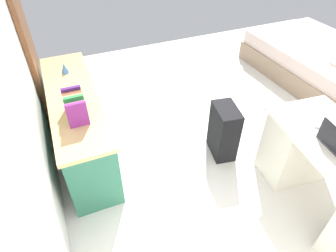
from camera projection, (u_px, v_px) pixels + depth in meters
ground_plane at (269, 138)px, 3.45m from camera, size 5.85×5.85×0.00m
wall_back at (6, 83)px, 1.88m from camera, size 4.07×0.10×2.69m
door_wooden at (27, 39)px, 3.16m from camera, size 0.88×0.05×2.04m
desk at (335, 183)px, 2.46m from camera, size 1.50×0.80×0.75m
credenza at (79, 123)px, 3.09m from camera, size 1.80×0.48×0.73m
bed at (317, 60)px, 4.42m from camera, size 1.97×1.50×0.58m
suitcase_black at (224, 131)px, 3.10m from camera, size 0.39×0.28×0.60m
computer_mouse at (319, 125)px, 2.46m from camera, size 0.07×0.11×0.03m
cell_phone_by_mouse at (325, 125)px, 2.48m from camera, size 0.08×0.14×0.01m
book_row at (75, 107)px, 2.54m from camera, size 0.31×0.17×0.23m
figurine_small at (64, 68)px, 3.15m from camera, size 0.08×0.08×0.11m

